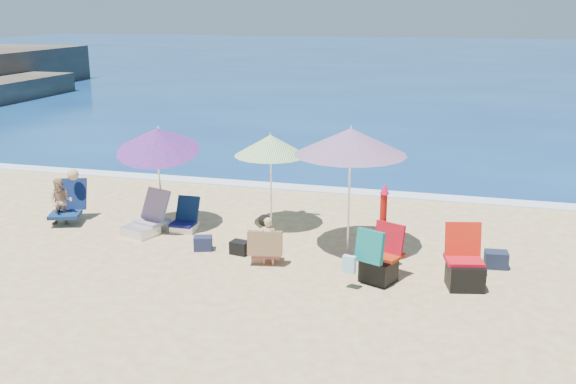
% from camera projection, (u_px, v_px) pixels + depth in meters
% --- Properties ---
extents(ground, '(120.00, 120.00, 0.00)m').
position_uv_depth(ground, '(290.00, 279.00, 10.16)').
color(ground, '#D8BC84').
rests_on(ground, ground).
extents(sea, '(120.00, 80.00, 0.12)m').
position_uv_depth(sea, '(437.00, 61.00, 51.97)').
color(sea, navy).
rests_on(sea, ground).
extents(foam, '(120.00, 0.50, 0.04)m').
position_uv_depth(foam, '(348.00, 191.00, 14.89)').
color(foam, white).
rests_on(foam, ground).
extents(umbrella_turquoise, '(1.92, 1.92, 2.17)m').
position_uv_depth(umbrella_turquoise, '(351.00, 142.00, 10.87)').
color(umbrella_turquoise, white).
rests_on(umbrella_turquoise, ground).
extents(umbrella_striped, '(1.47, 1.47, 1.81)m').
position_uv_depth(umbrella_striped, '(270.00, 145.00, 12.16)').
color(umbrella_striped, white).
rests_on(umbrella_striped, ground).
extents(umbrella_blue, '(1.90, 1.94, 2.09)m').
position_uv_depth(umbrella_blue, '(157.00, 140.00, 12.01)').
color(umbrella_blue, silver).
rests_on(umbrella_blue, ground).
extents(furled_umbrella, '(0.16, 0.16, 1.43)m').
position_uv_depth(furled_umbrella, '(383.00, 223.00, 10.29)').
color(furled_umbrella, '#A1100B').
rests_on(furled_umbrella, ground).
extents(chair_navy, '(0.46, 0.56, 0.61)m').
position_uv_depth(chair_navy, '(185.00, 222.00, 12.32)').
color(chair_navy, '#0C0D44').
rests_on(chair_navy, ground).
extents(chair_rainbow, '(0.79, 0.95, 0.77)m').
position_uv_depth(chair_rainbow, '(147.00, 222.00, 12.17)').
color(chair_rainbow, '#E55052').
rests_on(chair_rainbow, ground).
extents(camp_chair_left, '(0.65, 0.68, 0.93)m').
position_uv_depth(camp_chair_left, '(465.00, 269.00, 9.80)').
color(camp_chair_left, red).
rests_on(camp_chair_left, ground).
extents(camp_chair_right, '(0.87, 0.93, 0.90)m').
position_uv_depth(camp_chair_right, '(378.00, 262.00, 9.97)').
color(camp_chair_right, '#A1250B').
rests_on(camp_chair_right, ground).
extents(person_center, '(0.59, 0.50, 0.82)m').
position_uv_depth(person_center, '(267.00, 241.00, 10.62)').
color(person_center, tan).
rests_on(person_center, ground).
extents(person_left, '(0.73, 0.96, 1.03)m').
position_uv_depth(person_left, '(63.00, 200.00, 12.62)').
color(person_left, tan).
rests_on(person_left, ground).
extents(bag_navy_a, '(0.37, 0.31, 0.24)m').
position_uv_depth(bag_navy_a, '(203.00, 243.00, 11.34)').
color(bag_navy_a, '#1B203C').
rests_on(bag_navy_a, ground).
extents(bag_black_a, '(0.35, 0.28, 0.22)m').
position_uv_depth(bag_black_a, '(240.00, 248.00, 11.16)').
color(bag_black_a, black).
rests_on(bag_black_a, ground).
extents(bag_tan, '(0.27, 0.21, 0.21)m').
position_uv_depth(bag_tan, '(259.00, 256.00, 10.79)').
color(bag_tan, '#A4795E').
rests_on(bag_tan, ground).
extents(bag_navy_b, '(0.38, 0.30, 0.27)m').
position_uv_depth(bag_navy_b, '(496.00, 259.00, 10.57)').
color(bag_navy_b, '#171F34').
rests_on(bag_navy_b, ground).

